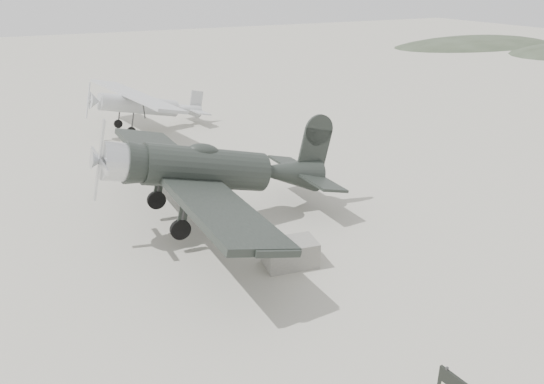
# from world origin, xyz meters

# --- Properties ---
(ground) EXTENTS (160.00, 160.00, 0.00)m
(ground) POSITION_xyz_m (0.00, 0.00, 0.00)
(ground) COLOR gray
(ground) RESTS_ON ground
(hill_northeast) EXTENTS (32.00, 16.00, 5.20)m
(hill_northeast) POSITION_xyz_m (50.00, 40.00, 0.00)
(hill_northeast) COLOR #313A2A
(hill_northeast) RESTS_ON ground
(lowwing_monoplane) EXTENTS (9.60, 13.32, 4.32)m
(lowwing_monoplane) POSITION_xyz_m (-3.16, 2.16, 2.29)
(lowwing_monoplane) COLOR black
(lowwing_monoplane) RESTS_ON ground
(highwing_monoplane) EXTENTS (7.65, 10.72, 3.03)m
(highwing_monoplane) POSITION_xyz_m (-2.45, 16.75, 1.89)
(highwing_monoplane) COLOR #AFB2B4
(highwing_monoplane) RESTS_ON ground
(equipment_block) EXTENTS (1.91, 1.35, 0.89)m
(equipment_block) POSITION_xyz_m (-2.15, -2.00, 0.44)
(equipment_block) COLOR slate
(equipment_block) RESTS_ON ground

